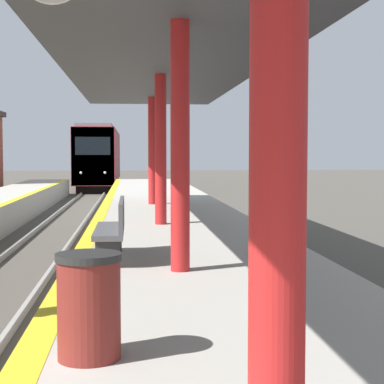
% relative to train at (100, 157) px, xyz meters
% --- Properties ---
extents(train, '(2.80, 18.62, 4.63)m').
position_rel_train_xyz_m(train, '(0.00, 0.00, 0.00)').
color(train, black).
rests_on(train, ground).
extents(station_canopy, '(4.31, 23.76, 3.65)m').
position_rel_train_xyz_m(station_canopy, '(3.15, -39.03, 2.12)').
color(station_canopy, red).
rests_on(station_canopy, platform_right).
extents(trash_bin, '(0.53, 0.53, 0.84)m').
position_rel_train_xyz_m(trash_bin, '(2.14, -45.75, -0.92)').
color(trash_bin, maroon).
rests_on(trash_bin, platform_right).
extents(bench, '(0.44, 1.94, 0.92)m').
position_rel_train_xyz_m(bench, '(2.20, -40.89, -0.85)').
color(bench, '#4C4C51').
rests_on(bench, platform_right).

